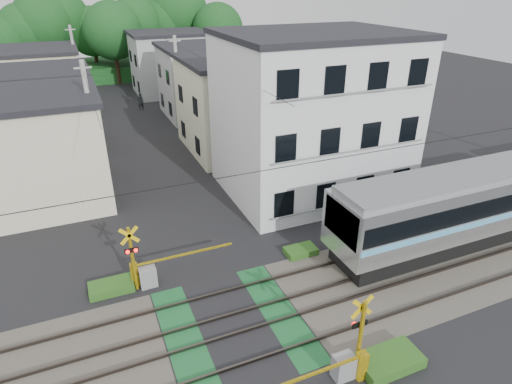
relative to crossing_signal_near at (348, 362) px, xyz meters
name	(u,v)px	position (x,y,z in m)	size (l,w,h in m)	color
ground	(233,325)	(-2.59, 3.65, -0.71)	(120.00, 120.00, 0.00)	black
track_bed	(233,324)	(-2.59, 3.65, -0.67)	(120.00, 120.00, 0.14)	#47423A
crossing_signal_near	(348,362)	(0.00, 0.00, 0.00)	(4.74, 0.65, 3.09)	yellow
crossing_signal_far	(145,272)	(-5.17, 7.31, 0.00)	(4.74, 0.65, 3.09)	yellow
apartment_block	(312,115)	(5.91, 13.15, 3.94)	(10.20, 8.36, 9.30)	white
houses_row	(129,92)	(-2.33, 29.57, 2.53)	(22.07, 31.35, 6.80)	beige
tree_hill	(106,33)	(-1.61, 52.82, 4.90)	(40.00, 13.33, 11.74)	#194B1D
catenary	(375,209)	(3.41, 3.69, 2.98)	(60.00, 5.04, 7.00)	#2D2D33
utility_poles	(116,90)	(-3.64, 26.66, 3.37)	(7.90, 42.00, 8.00)	#A5A5A0
pedestrian	(141,102)	(-0.72, 35.44, 0.13)	(0.61, 0.40, 1.68)	#252A2F
weed_patches	(276,310)	(-0.83, 3.56, -0.53)	(10.25, 8.80, 0.40)	#2D5E1E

